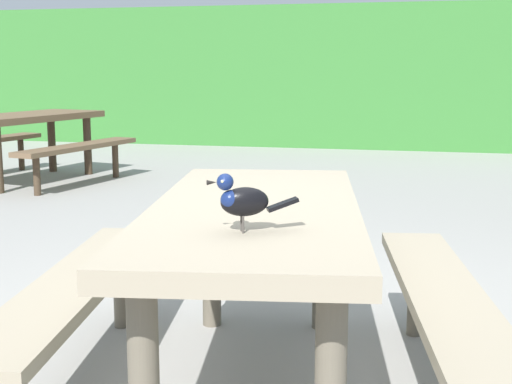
{
  "coord_description": "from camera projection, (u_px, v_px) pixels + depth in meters",
  "views": [
    {
      "loc": [
        0.73,
        -2.72,
        1.24
      ],
      "look_at": [
        0.2,
        -0.51,
        0.84
      ],
      "focal_mm": 49.72,
      "sensor_mm": 36.0,
      "label": 1
    }
  ],
  "objects": [
    {
      "name": "ground_plane",
      "position": [
        238.0,
        366.0,
        2.99
      ],
      "size": [
        60.0,
        60.0,
        0.0
      ],
      "primitive_type": "plane",
      "color": "gray"
    },
    {
      "name": "hedge_wall",
      "position": [
        380.0,
        77.0,
        11.19
      ],
      "size": [
        28.0,
        1.29,
        2.18
      ],
      "primitive_type": "cube",
      "color": "#387A33",
      "rests_on": "ground"
    },
    {
      "name": "picnic_table_foreground",
      "position": [
        255.0,
        252.0,
        2.66
      ],
      "size": [
        1.93,
        1.95,
        0.74
      ],
      "color": "gray",
      "rests_on": "ground"
    },
    {
      "name": "bird_grackle",
      "position": [
        241.0,
        199.0,
        2.16
      ],
      "size": [
        0.27,
        0.15,
        0.18
      ],
      "color": "black",
      "rests_on": "picnic_table_foreground"
    },
    {
      "name": "picnic_table_mid_left",
      "position": [
        26.0,
        131.0,
        7.73
      ],
      "size": [
        1.99,
        2.01,
        0.74
      ],
      "color": "brown",
      "rests_on": "ground"
    }
  ]
}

